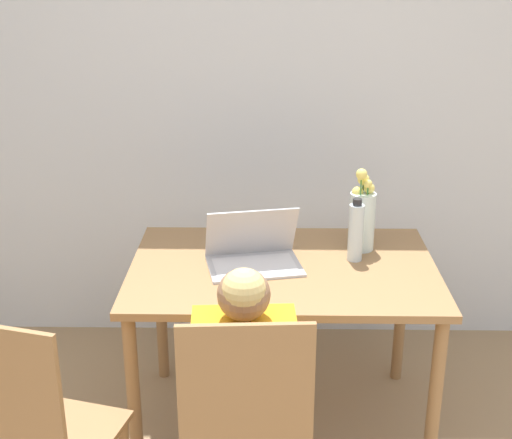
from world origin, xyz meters
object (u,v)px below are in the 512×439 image
object	(u,v)px
laptop	(254,252)
flower_vase	(363,216)
water_bottle	(357,232)
person_seated	(246,375)

from	to	relation	value
laptop	flower_vase	distance (m)	0.48
laptop	water_bottle	xyz separation A→B (m)	(0.40, 0.05, 0.07)
laptop	flower_vase	size ratio (longest dim) A/B	1.14
laptop	water_bottle	distance (m)	0.41
person_seated	flower_vase	size ratio (longest dim) A/B	2.97
flower_vase	water_bottle	world-z (taller)	flower_vase
person_seated	laptop	world-z (taller)	person_seated
laptop	flower_vase	xyz separation A→B (m)	(0.44, 0.16, 0.09)
person_seated	flower_vase	world-z (taller)	flower_vase
person_seated	laptop	distance (m)	0.65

